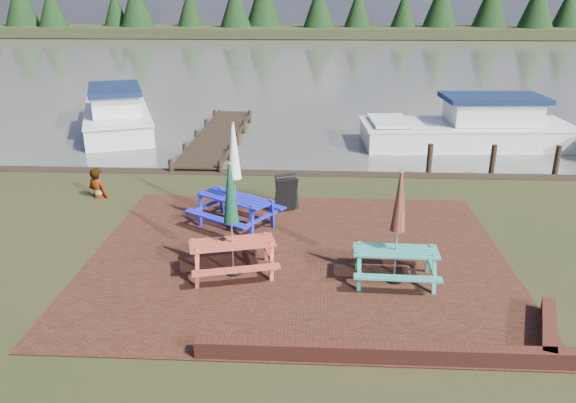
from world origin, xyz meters
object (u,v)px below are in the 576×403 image
(picnic_table_red, at_px, (232,237))
(boat_jetty, at_px, (117,116))
(jetty, at_px, (218,136))
(person, at_px, (95,168))
(chalkboard, at_px, (286,194))
(boat_near, at_px, (470,130))
(picnic_table_blue, at_px, (235,192))
(picnic_table_teal, at_px, (396,245))

(picnic_table_red, relative_size, boat_jetty, 0.30)
(jetty, height_order, person, person)
(chalkboard, bearing_deg, boat_near, 25.63)
(picnic_table_blue, bearing_deg, chalkboard, 76.84)
(chalkboard, bearing_deg, picnic_table_red, -127.67)
(person, bearing_deg, chalkboard, -166.69)
(picnic_table_teal, relative_size, boat_near, 0.28)
(boat_near, bearing_deg, picnic_table_red, 142.61)
(picnic_table_teal, xyz_separation_m, boat_jetty, (-10.17, 13.29, -0.35))
(picnic_table_teal, bearing_deg, boat_near, 71.41)
(chalkboard, height_order, boat_jetty, boat_jetty)
(person, bearing_deg, picnic_table_red, 157.30)
(picnic_table_red, height_order, boat_near, picnic_table_red)
(boat_near, bearing_deg, boat_jetty, 79.13)
(jetty, bearing_deg, picnic_table_blue, -77.49)
(boat_jetty, height_order, person, boat_jetty)
(picnic_table_teal, relative_size, jetty, 0.25)
(picnic_table_blue, xyz_separation_m, boat_jetty, (-6.63, 10.72, -0.46))
(boat_near, bearing_deg, chalkboard, 135.61)
(picnic_table_blue, relative_size, person, 1.52)
(picnic_table_red, bearing_deg, person, 120.94)
(picnic_table_blue, bearing_deg, boat_near, 81.00)
(picnic_table_teal, relative_size, person, 1.34)
(boat_near, bearing_deg, jetty, 87.52)
(picnic_table_red, distance_m, jetty, 11.35)
(chalkboard, bearing_deg, person, 148.10)
(picnic_table_teal, height_order, person, picnic_table_teal)
(boat_jetty, height_order, boat_near, boat_jetty)
(picnic_table_teal, height_order, picnic_table_red, picnic_table_red)
(picnic_table_teal, distance_m, boat_jetty, 16.74)
(picnic_table_blue, bearing_deg, person, -172.37)
(picnic_table_blue, height_order, boat_jetty, picnic_table_blue)
(boat_jetty, bearing_deg, person, -94.84)
(picnic_table_teal, bearing_deg, picnic_table_red, 179.53)
(picnic_table_teal, distance_m, chalkboard, 4.41)
(boat_jetty, xyz_separation_m, person, (2.46, -8.79, 0.40))
(jetty, bearing_deg, picnic_table_red, -78.77)
(picnic_table_blue, bearing_deg, boat_jetty, 154.19)
(picnic_table_blue, distance_m, jetty, 8.93)
(picnic_table_teal, bearing_deg, jetty, 117.94)
(picnic_table_blue, xyz_separation_m, chalkboard, (1.18, 1.15, -0.42))
(picnic_table_blue, distance_m, person, 4.60)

